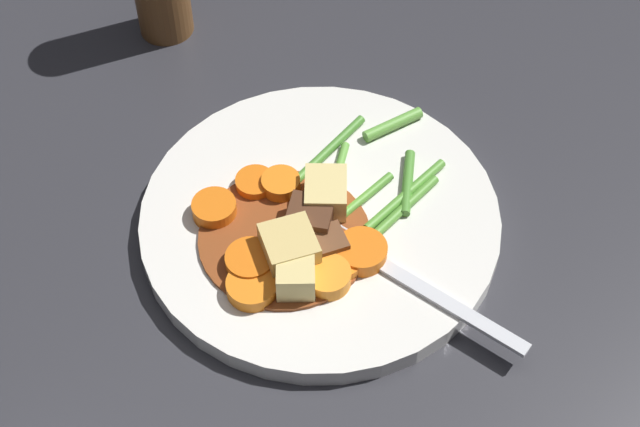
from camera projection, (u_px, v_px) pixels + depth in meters
name	position (u px, v px, depth m)	size (l,w,h in m)	color
ground_plane	(320.00, 227.00, 0.69)	(3.00, 3.00, 0.00)	#2D2D33
dinner_plate	(320.00, 220.00, 0.68)	(0.26, 0.26, 0.02)	white
stew_sauce	(285.00, 237.00, 0.66)	(0.12, 0.12, 0.00)	brown
carrot_slice_0	(250.00, 262.00, 0.64)	(0.03, 0.03, 0.01)	orange
carrot_slice_1	(214.00, 209.00, 0.67)	(0.03, 0.03, 0.01)	orange
carrot_slice_2	(281.00, 185.00, 0.69)	(0.03, 0.03, 0.01)	orange
carrot_slice_3	(362.00, 252.00, 0.65)	(0.04, 0.04, 0.01)	orange
carrot_slice_4	(252.00, 287.00, 0.63)	(0.04, 0.04, 0.01)	orange
carrot_slice_5	(342.00, 264.00, 0.64)	(0.03, 0.03, 0.01)	orange
carrot_slice_6	(255.00, 183.00, 0.69)	(0.03, 0.03, 0.01)	orange
carrot_slice_7	(327.00, 277.00, 0.64)	(0.03, 0.03, 0.01)	orange
potato_chunk_0	(296.00, 277.00, 0.63)	(0.03, 0.03, 0.02)	#E5CC7A
potato_chunk_1	(320.00, 192.00, 0.67)	(0.03, 0.04, 0.02)	#E5CC7A
potato_chunk_2	(295.00, 251.00, 0.64)	(0.03, 0.04, 0.03)	#DBBC6B
meat_chunk_0	(326.00, 245.00, 0.65)	(0.03, 0.02, 0.02)	brown
meat_chunk_1	(314.00, 220.00, 0.66)	(0.03, 0.03, 0.02)	#4C2B19
green_bean_0	(405.00, 195.00, 0.68)	(0.01, 0.01, 0.08)	#599E38
green_bean_1	(339.00, 170.00, 0.70)	(0.01, 0.01, 0.05)	#66AD42
green_bean_2	(400.00, 211.00, 0.67)	(0.01, 0.01, 0.08)	#599E38
green_bean_3	(328.00, 151.00, 0.71)	(0.01, 0.01, 0.08)	#4C8E33
green_bean_4	(393.00, 124.00, 0.73)	(0.01, 0.01, 0.05)	#66AD42
green_bean_5	(367.00, 195.00, 0.68)	(0.01, 0.01, 0.05)	#599E38
green_bean_6	(408.00, 183.00, 0.69)	(0.01, 0.01, 0.06)	#4C8E33
fork	(405.00, 278.00, 0.64)	(0.04, 0.18, 0.00)	silver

